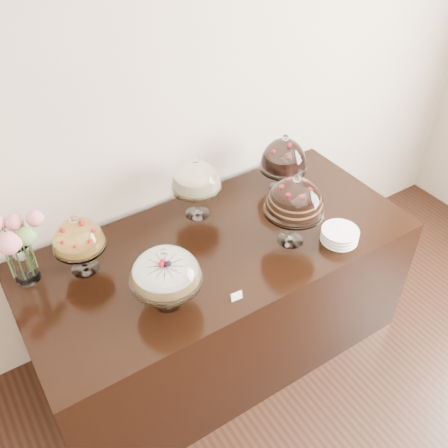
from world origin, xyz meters
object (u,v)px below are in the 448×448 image
cake_stand_dark_choco (284,156)px  plate_stack (340,235)px  cake_stand_sugar_sponge (165,270)px  cake_stand_choco_layer (295,199)px  cake_stand_fruit_tart (78,237)px  cake_stand_cheesecake (196,179)px  display_counter (220,298)px  flower_vase (15,244)px

cake_stand_dark_choco → plate_stack: bearing=-93.7°
cake_stand_sugar_sponge → cake_stand_choco_layer: cake_stand_choco_layer is taller
cake_stand_fruit_tart → plate_stack: (1.27, -0.56, -0.18)m
cake_stand_cheesecake → plate_stack: size_ratio=1.93×
display_counter → cake_stand_dark_choco: cake_stand_dark_choco is taller
cake_stand_sugar_sponge → cake_stand_dark_choco: bearing=23.6°
flower_vase → plate_stack: bearing=-22.5°
flower_vase → cake_stand_fruit_tart: bearing=-16.9°
cake_stand_sugar_sponge → cake_stand_dark_choco: (1.05, 0.46, 0.01)m
cake_stand_choco_layer → cake_stand_dark_choco: cake_stand_choco_layer is taller
cake_stand_sugar_sponge → cake_stand_fruit_tart: cake_stand_fruit_tart is taller
cake_stand_sugar_sponge → cake_stand_cheesecake: bearing=48.0°
display_counter → cake_stand_dark_choco: 0.95m
cake_stand_sugar_sponge → cake_stand_choco_layer: bearing=2.4°
cake_stand_dark_choco → flower_vase: bearing=177.6°
cake_stand_fruit_tart → flower_vase: bearing=163.1°
cake_stand_fruit_tart → display_counter: bearing=-17.6°
display_counter → cake_stand_dark_choco: (0.62, 0.24, 0.68)m
cake_stand_dark_choco → cake_stand_fruit_tart: cake_stand_dark_choco is taller
flower_vase → plate_stack: 1.69m
cake_stand_sugar_sponge → flower_vase: size_ratio=0.92×
cake_stand_sugar_sponge → plate_stack: cake_stand_sugar_sponge is taller
display_counter → cake_stand_cheesecake: bearing=83.0°
display_counter → cake_stand_fruit_tart: size_ratio=6.21×
flower_vase → cake_stand_sugar_sponge: bearing=-44.4°
cake_stand_cheesecake → cake_stand_dark_choco: (0.58, -0.06, -0.02)m
cake_stand_choco_layer → plate_stack: bearing=-32.9°
plate_stack → flower_vase: bearing=157.5°
cake_stand_sugar_sponge → plate_stack: 1.04m
cake_stand_cheesecake → cake_stand_dark_choco: bearing=-6.1°
flower_vase → plate_stack: (1.55, -0.64, -0.20)m
cake_stand_sugar_sponge → cake_stand_choco_layer: (0.79, 0.03, 0.07)m
display_counter → cake_stand_sugar_sponge: (-0.43, -0.22, 0.67)m
cake_stand_fruit_tart → plate_stack: 1.40m
cake_stand_fruit_tart → flower_vase: (-0.28, 0.08, 0.02)m
cake_stand_fruit_tart → cake_stand_choco_layer: bearing=-21.4°
cake_stand_sugar_sponge → cake_stand_dark_choco: size_ratio=0.91×
display_counter → plate_stack: plate_stack is taller
cake_stand_dark_choco → plate_stack: size_ratio=1.91×
cake_stand_sugar_sponge → cake_stand_cheesecake: size_ratio=0.90×
display_counter → cake_stand_fruit_tart: bearing=162.4°
cake_stand_sugar_sponge → cake_stand_cheesecake: 0.70m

